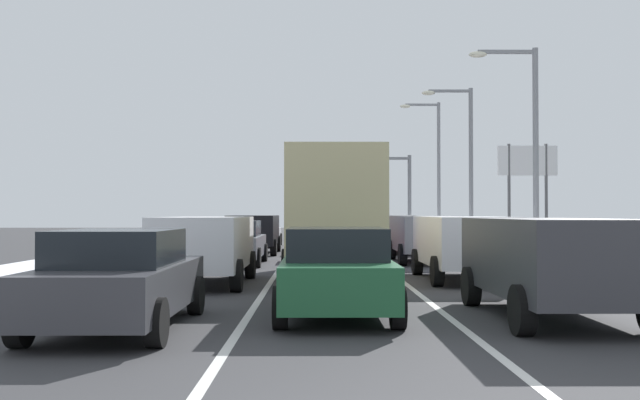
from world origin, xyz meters
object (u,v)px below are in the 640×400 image
(sedan_red_center_lane_third, at_px, (330,239))
(sedan_silver_left_lane_fifth, at_px, (262,232))
(suv_white_right_lane_second, at_px, (462,242))
(suv_tan_center_lane_fourth, at_px, (332,229))
(sedan_green_center_lane_nearest, at_px, (336,271))
(sedan_maroon_center_lane_fifth, at_px, (326,231))
(roadside_sign_right, at_px, (528,171))
(sedan_gray_left_lane_third, at_px, (235,242))
(suv_silver_right_lane_fifth, at_px, (392,227))
(sedan_black_right_lane_fourth, at_px, (407,236))
(sedan_charcoal_left_lane_nearest, at_px, (120,279))
(traffic_light_gantry, at_px, (379,177))
(suv_white_left_lane_second, at_px, (205,243))
(street_lamp_right_mid, at_px, (464,152))
(suv_black_left_lane_fourth, at_px, (254,230))
(suv_gray_right_lane_third, at_px, (423,234))
(box_truck_center_lane_second, at_px, (333,208))
(street_lamp_right_near, at_px, (526,133))
(street_lamp_right_far, at_px, (434,159))
(suv_charcoal_right_lane_nearest, at_px, (550,258))

(sedan_red_center_lane_third, xyz_separation_m, sedan_silver_left_lane_fifth, (-3.43, 11.05, 0.00))
(suv_white_right_lane_second, height_order, suv_tan_center_lane_fourth, same)
(sedan_green_center_lane_nearest, xyz_separation_m, sedan_maroon_center_lane_fifth, (0.24, 27.84, 0.00))
(suv_tan_center_lane_fourth, bearing_deg, roadside_sign_right, 24.79)
(suv_white_right_lane_second, bearing_deg, sedan_red_center_lane_third, 111.35)
(sedan_silver_left_lane_fifth, relative_size, roadside_sign_right, 0.82)
(sedan_gray_left_lane_third, relative_size, roadside_sign_right, 0.82)
(suv_white_right_lane_second, bearing_deg, roadside_sign_right, 68.93)
(suv_silver_right_lane_fifth, height_order, sedan_gray_left_lane_third, suv_silver_right_lane_fifth)
(suv_white_right_lane_second, distance_m, sedan_black_right_lane_fourth, 12.93)
(sedan_charcoal_left_lane_nearest, distance_m, traffic_light_gantry, 44.37)
(sedan_red_center_lane_third, distance_m, suv_tan_center_lane_fourth, 6.09)
(suv_white_left_lane_second, bearing_deg, sedan_green_center_lane_nearest, -60.17)
(street_lamp_right_mid, bearing_deg, roadside_sign_right, 18.64)
(sedan_gray_left_lane_third, bearing_deg, suv_tan_center_lane_fourth, 68.10)
(suv_silver_right_lane_fifth, relative_size, suv_tan_center_lane_fourth, 1.00)
(suv_white_left_lane_second, relative_size, roadside_sign_right, 0.89)
(sedan_maroon_center_lane_fifth, height_order, suv_black_left_lane_fourth, suv_black_left_lane_fourth)
(sedan_red_center_lane_third, height_order, sedan_gray_left_lane_third, same)
(suv_white_left_lane_second, bearing_deg, suv_gray_right_lane_third, 50.63)
(sedan_gray_left_lane_third, height_order, sedan_silver_left_lane_fifth, same)
(suv_gray_right_lane_third, distance_m, sedan_black_right_lane_fourth, 6.03)
(sedan_green_center_lane_nearest, height_order, sedan_maroon_center_lane_fifth, same)
(box_truck_center_lane_second, relative_size, street_lamp_right_near, 0.89)
(sedan_maroon_center_lane_fifth, xyz_separation_m, suv_white_left_lane_second, (-3.32, -22.48, 0.25))
(sedan_black_right_lane_fourth, height_order, sedan_silver_left_lane_fifth, same)
(suv_black_left_lane_fourth, bearing_deg, street_lamp_right_near, -20.87)
(sedan_green_center_lane_nearest, distance_m, traffic_light_gantry, 42.46)
(suv_silver_right_lane_fifth, distance_m, roadside_sign_right, 7.85)
(sedan_silver_left_lane_fifth, distance_m, street_lamp_right_far, 14.43)
(sedan_red_center_lane_third, distance_m, street_lamp_right_mid, 12.81)
(traffic_light_gantry, xyz_separation_m, street_lamp_right_far, (2.95, -7.40, 0.86))
(sedan_red_center_lane_third, xyz_separation_m, sedan_maroon_center_lane_fifth, (0.04, 12.83, 0.00))
(street_lamp_right_mid, xyz_separation_m, roadside_sign_right, (3.67, 1.24, -0.93))
(suv_charcoal_right_lane_nearest, height_order, sedan_black_right_lane_fourth, suv_charcoal_right_lane_nearest)
(street_lamp_right_near, bearing_deg, suv_charcoal_right_lane_nearest, -105.07)
(sedan_silver_left_lane_fifth, distance_m, traffic_light_gantry, 18.13)
(box_truck_center_lane_second, bearing_deg, suv_tan_center_lane_fourth, 88.84)
(sedan_silver_left_lane_fifth, relative_size, traffic_light_gantry, 0.60)
(box_truck_center_lane_second, relative_size, street_lamp_right_mid, 0.87)
(traffic_light_gantry, height_order, street_lamp_right_near, street_lamp_right_near)
(suv_white_right_lane_second, distance_m, sedan_charcoal_left_lane_nearest, 10.52)
(suv_gray_right_lane_third, relative_size, sedan_silver_left_lane_fifth, 1.09)
(suv_charcoal_right_lane_nearest, bearing_deg, roadside_sign_right, 74.23)
(sedan_black_right_lane_fourth, distance_m, sedan_maroon_center_lane_fifth, 9.09)
(traffic_light_gantry, bearing_deg, roadside_sign_right, -67.74)
(suv_gray_right_lane_third, xyz_separation_m, sedan_charcoal_left_lane_nearest, (-6.85, -14.88, -0.25))
(suv_tan_center_lane_fourth, height_order, suv_black_left_lane_fourth, same)
(sedan_silver_left_lane_fifth, bearing_deg, traffic_light_gantry, 64.30)
(sedan_silver_left_lane_fifth, distance_m, roadside_sign_right, 14.63)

